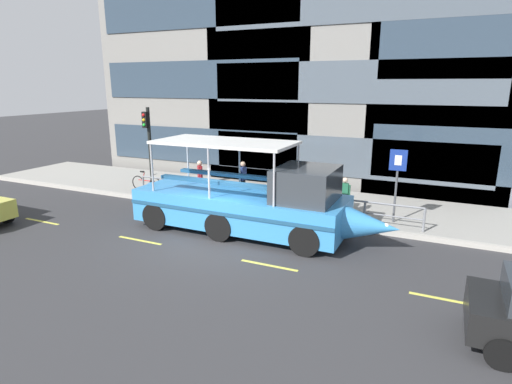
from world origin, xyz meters
The scene contains 13 objects.
ground_plane centered at (0.00, 0.00, 0.00)m, with size 120.00×120.00×0.00m, color #333335.
sidewalk centered at (0.00, 5.60, 0.09)m, with size 32.00×4.80×0.18m, color #99968E.
curb_edge centered at (0.00, 3.11, 0.09)m, with size 32.00×0.18×0.18m, color #B2ADA3.
lane_centreline centered at (0.00, -0.99, 0.00)m, with size 25.80×0.12×0.01m.
curb_guardrail centered at (0.24, 3.45, 0.78)m, with size 12.31×0.09×0.88m.
traffic_light_pole centered at (-5.69, 3.81, 2.60)m, with size 0.24×0.46×3.98m.
parking_sign centered at (5.26, 4.11, 2.03)m, with size 0.60×0.12×2.73m.
leaned_bicycle centered at (-6.11, 3.98, 0.56)m, with size 1.74×0.46×0.96m.
duck_tour_boat centered at (0.82, 1.32, 1.09)m, with size 9.48×2.64×3.24m.
pedestrian_near_bow centered at (3.37, 4.21, 1.09)m, with size 0.43×0.21×1.50m.
pedestrian_mid_left centered at (0.86, 4.12, 1.12)m, with size 0.45×0.21×1.55m.
pedestrian_mid_right centered at (-1.34, 4.80, 1.19)m, with size 0.24×0.47×1.67m.
pedestrian_near_stern centered at (-3.35, 4.41, 1.16)m, with size 0.35×0.35×1.62m.
Camera 1 is at (6.76, -11.34, 5.17)m, focal length 29.01 mm.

